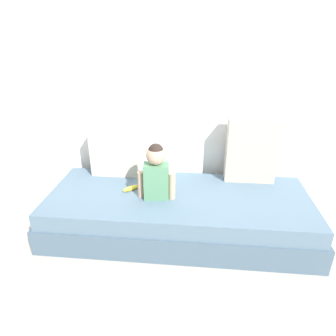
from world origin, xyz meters
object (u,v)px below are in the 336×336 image
(throw_pillow_right, at_px, (251,150))
(banana, at_px, (131,188))
(toddler, at_px, (156,171))
(throw_pillow_left, at_px, (115,152))
(couch, at_px, (178,213))

(throw_pillow_right, height_order, banana, throw_pillow_right)
(toddler, distance_m, banana, 0.34)
(throw_pillow_left, height_order, banana, throw_pillow_left)
(throw_pillow_right, distance_m, toddler, 0.92)
(couch, xyz_separation_m, throw_pillow_right, (0.64, 0.36, 0.49))
(throw_pillow_left, xyz_separation_m, toddler, (0.45, -0.42, 0.02))
(couch, height_order, banana, banana)
(throw_pillow_left, bearing_deg, toddler, -42.67)
(throw_pillow_left, bearing_deg, banana, -55.93)
(couch, relative_size, throw_pillow_right, 3.91)
(throw_pillow_right, bearing_deg, toddler, -152.90)
(throw_pillow_right, xyz_separation_m, banana, (-1.06, -0.32, -0.28))
(toddler, relative_size, banana, 2.85)
(throw_pillow_left, height_order, toddler, toddler)
(couch, height_order, toddler, toddler)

